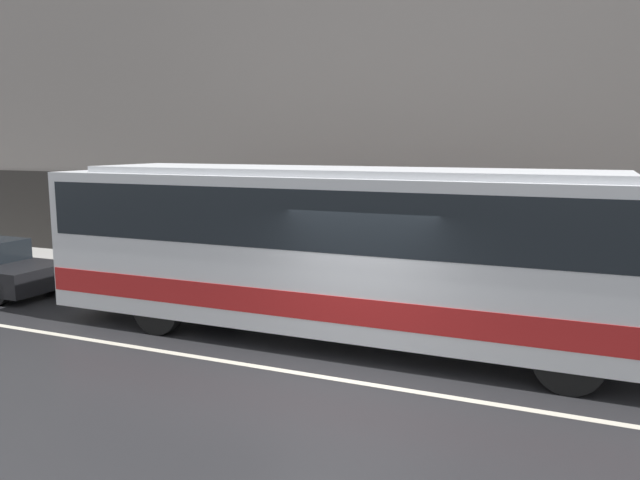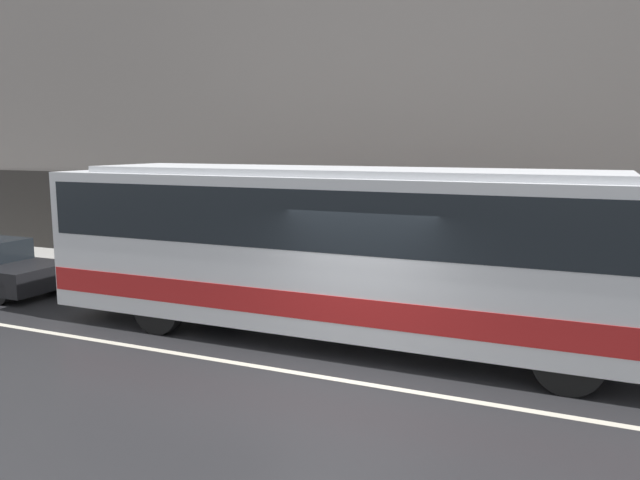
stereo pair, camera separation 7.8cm
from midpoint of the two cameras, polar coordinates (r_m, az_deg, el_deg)
The scene contains 5 objects.
ground_plane at distance 9.71m, azimuth 2.35°, elevation -12.72°, with size 60.00×60.00×0.00m, color #262628.
sidewalk at distance 14.59m, azimuth 10.09°, elevation -5.22°, with size 60.00×2.71×0.12m.
building_facade at distance 15.70m, azimuth 11.95°, elevation 14.47°, with size 60.00×0.35×10.71m.
lane_stripe at distance 9.71m, azimuth 2.35°, elevation -12.70°, with size 54.00×0.14×0.01m.
transit_bus at distance 11.29m, azimuth 1.88°, elevation -0.35°, with size 11.22×2.53×3.13m.
Camera 2 is at (3.31, -8.40, 3.56)m, focal length 35.00 mm.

